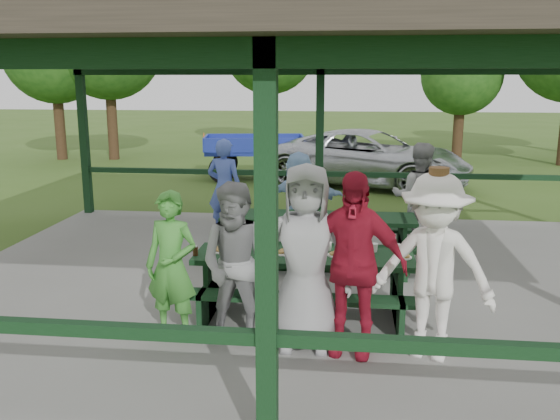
# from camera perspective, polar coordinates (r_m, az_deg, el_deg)

# --- Properties ---
(ground) EXTENTS (90.00, 90.00, 0.00)m
(ground) POSITION_cam_1_polar(r_m,az_deg,el_deg) (8.27, 2.38, -7.52)
(ground) COLOR #35531A
(ground) RESTS_ON ground
(concrete_slab) EXTENTS (10.00, 8.00, 0.10)m
(concrete_slab) POSITION_cam_1_polar(r_m,az_deg,el_deg) (8.26, 2.38, -7.19)
(concrete_slab) COLOR slate
(concrete_slab) RESTS_ON ground
(pavilion_structure) EXTENTS (10.60, 8.60, 3.24)m
(pavilion_structure) POSITION_cam_1_polar(r_m,az_deg,el_deg) (7.78, 2.60, 14.98)
(pavilion_structure) COLOR black
(pavilion_structure) RESTS_ON concrete_slab
(picnic_table_near) EXTENTS (2.52, 1.39, 0.75)m
(picnic_table_near) POSITION_cam_1_polar(r_m,az_deg,el_deg) (6.95, 2.29, -6.48)
(picnic_table_near) COLOR black
(picnic_table_near) RESTS_ON concrete_slab
(picnic_table_far) EXTENTS (2.85, 1.39, 0.75)m
(picnic_table_far) POSITION_cam_1_polar(r_m,az_deg,el_deg) (8.85, 3.66, -2.23)
(picnic_table_far) COLOR black
(picnic_table_far) RESTS_ON concrete_slab
(table_setting) EXTENTS (2.49, 0.45, 0.10)m
(table_setting) POSITION_cam_1_polar(r_m,az_deg,el_deg) (6.88, 3.98, -3.99)
(table_setting) COLOR white
(table_setting) RESTS_ON picnic_table_near
(contestant_green) EXTENTS (0.65, 0.50, 1.61)m
(contestant_green) POSITION_cam_1_polar(r_m,az_deg,el_deg) (6.37, -10.39, -5.34)
(contestant_green) COLOR #409233
(contestant_green) RESTS_ON concrete_slab
(contestant_grey_left) EXTENTS (0.90, 0.74, 1.73)m
(contestant_grey_left) POSITION_cam_1_polar(r_m,az_deg,el_deg) (6.11, -4.01, -5.34)
(contestant_grey_left) COLOR gray
(contestant_grey_left) RESTS_ON concrete_slab
(contestant_grey_mid) EXTENTS (0.95, 0.62, 1.93)m
(contestant_grey_mid) POSITION_cam_1_polar(r_m,az_deg,el_deg) (6.03, 2.47, -4.59)
(contestant_grey_mid) COLOR #949396
(contestant_grey_mid) RESTS_ON concrete_slab
(contestant_red) EXTENTS (1.17, 0.66, 1.87)m
(contestant_red) POSITION_cam_1_polar(r_m,az_deg,el_deg) (5.95, 6.91, -5.17)
(contestant_red) COLOR #A3162C
(contestant_red) RESTS_ON concrete_slab
(contestant_white_fedora) EXTENTS (1.37, 1.05, 1.92)m
(contestant_white_fedora) POSITION_cam_1_polar(r_m,az_deg,el_deg) (5.99, 14.55, -5.36)
(contestant_white_fedora) COLOR white
(contestant_white_fedora) RESTS_ON concrete_slab
(spectator_lblue) EXTENTS (1.48, 0.50, 1.59)m
(spectator_lblue) POSITION_cam_1_polar(r_m,az_deg,el_deg) (9.77, 1.82, 1.08)
(spectator_lblue) COLOR #91B9E0
(spectator_lblue) RESTS_ON concrete_slab
(spectator_blue) EXTENTS (0.70, 0.52, 1.73)m
(spectator_blue) POSITION_cam_1_polar(r_m,az_deg,el_deg) (10.41, -5.35, 2.14)
(spectator_blue) COLOR #455BB5
(spectator_blue) RESTS_ON concrete_slab
(spectator_grey) EXTENTS (0.93, 0.76, 1.75)m
(spectator_grey) POSITION_cam_1_polar(r_m,az_deg,el_deg) (9.77, 13.17, 1.24)
(spectator_grey) COLOR gray
(spectator_grey) RESTS_ON concrete_slab
(pickup_truck) EXTENTS (5.91, 4.28, 1.49)m
(pickup_truck) POSITION_cam_1_polar(r_m,az_deg,el_deg) (16.14, 8.59, 4.98)
(pickup_truck) COLOR silver
(pickup_truck) RESTS_ON ground
(farm_trailer) EXTENTS (3.83, 2.00, 1.33)m
(farm_trailer) POSITION_cam_1_polar(r_m,az_deg,el_deg) (17.11, -2.45, 5.24)
(farm_trailer) COLOR navy
(farm_trailer) RESTS_ON ground
(tree_far_left) EXTENTS (3.70, 3.70, 5.79)m
(tree_far_left) POSITION_cam_1_polar(r_m,az_deg,el_deg) (21.95, -16.26, 14.91)
(tree_far_left) COLOR #321F14
(tree_far_left) RESTS_ON ground
(tree_left) EXTENTS (3.85, 3.85, 6.02)m
(tree_left) POSITION_cam_1_polar(r_m,az_deg,el_deg) (25.23, -1.01, 15.38)
(tree_left) COLOR #321F14
(tree_left) RESTS_ON ground
(tree_mid) EXTENTS (2.79, 2.79, 4.36)m
(tree_mid) POSITION_cam_1_polar(r_m,az_deg,el_deg) (21.90, 17.09, 12.30)
(tree_mid) COLOR #321F14
(tree_mid) RESTS_ON ground
(tree_edge_left) EXTENTS (3.48, 3.48, 5.43)m
(tree_edge_left) POSITION_cam_1_polar(r_m,az_deg,el_deg) (22.51, -20.92, 13.91)
(tree_edge_left) COLOR #321F14
(tree_edge_left) RESTS_ON ground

